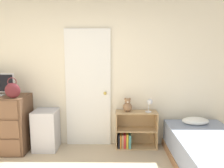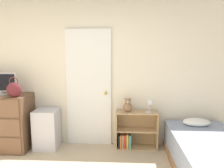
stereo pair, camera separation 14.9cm
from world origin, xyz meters
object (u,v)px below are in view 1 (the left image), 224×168
bookshelf (133,132)px  handbag (13,90)px  desk_lamp (150,103)px  bed (212,156)px  teddy_bear (127,106)px  dresser (1,123)px  storage_bin (46,130)px

bookshelf → handbag: bearing=-170.4°
handbag → desk_lamp: 2.22m
desk_lamp → bed: (0.75, -0.75, -0.56)m
teddy_bear → bookshelf: bearing=6.1°
dresser → storage_bin: bearing=5.3°
dresser → storage_bin: (0.73, 0.07, -0.13)m
desk_lamp → dresser: bearing=-177.6°
handbag → bed: handbag is taller
storage_bin → bed: size_ratio=0.37×
teddy_bear → dresser: bearing=-176.2°
handbag → teddy_bear: bearing=9.7°
storage_bin → teddy_bear: size_ratio=2.83×
bookshelf → teddy_bear: size_ratio=2.95×
desk_lamp → bed: size_ratio=0.13×
storage_bin → bed: (2.52, -0.71, -0.10)m
dresser → bed: dresser is taller
desk_lamp → storage_bin: bearing=-178.9°
bookshelf → bed: 1.30m
bookshelf → desk_lamp: desk_lamp is taller
handbag → desk_lamp: size_ratio=1.41×
dresser → desk_lamp: bearing=2.4°
bookshelf → teddy_bear: bearing=-173.9°
desk_lamp → bookshelf: bearing=170.3°
desk_lamp → handbag: bearing=-172.9°
bookshelf → dresser: bearing=-176.1°
bookshelf → desk_lamp: bearing=-9.7°
bed → dresser: bearing=168.8°
handbag → bookshelf: handbag is taller
dresser → bed: size_ratio=0.51×
handbag → storage_bin: 0.87m
dresser → storage_bin: dresser is taller
handbag → teddy_bear: size_ratio=1.36×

